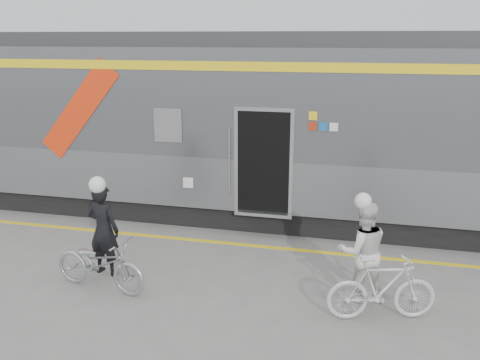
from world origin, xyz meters
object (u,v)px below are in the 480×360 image
(man, at_px, (104,230))
(bicycle_left, at_px, (100,264))
(bicycle_right, at_px, (382,289))
(woman, at_px, (362,251))

(man, relative_size, bicycle_left, 0.95)
(bicycle_left, xyz_separation_m, bicycle_right, (4.43, 0.13, 0.04))
(man, xyz_separation_m, bicycle_right, (4.63, -0.42, -0.33))
(woman, distance_m, bicycle_right, 0.70)
(woman, relative_size, bicycle_right, 0.99)
(man, bearing_deg, bicycle_left, 119.36)
(man, xyz_separation_m, woman, (4.33, 0.13, -0.01))
(man, height_order, bicycle_right, man)
(bicycle_right, bearing_deg, bicycle_left, 75.52)
(bicycle_left, height_order, woman, woman)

